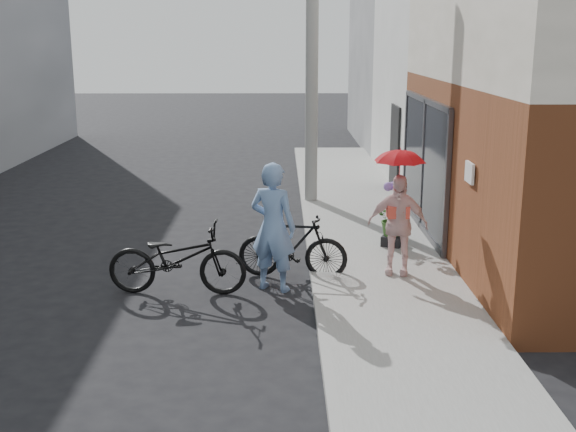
{
  "coord_description": "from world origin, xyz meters",
  "views": [
    {
      "loc": [
        0.42,
        -10.09,
        3.73
      ],
      "look_at": [
        0.52,
        0.5,
        1.1
      ],
      "focal_mm": 45.0,
      "sensor_mm": 36.0,
      "label": 1
    }
  ],
  "objects_px": {
    "officer": "(273,227)",
    "bike_left": "(177,259)",
    "kimono_woman": "(397,225)",
    "utility_pole": "(312,48)",
    "planter": "(392,240)",
    "bike_right": "(293,246)"
  },
  "relations": [
    {
      "from": "kimono_woman",
      "to": "bike_right",
      "type": "bearing_deg",
      "value": -171.6
    },
    {
      "from": "bike_right",
      "to": "planter",
      "type": "bearing_deg",
      "value": -43.15
    },
    {
      "from": "kimono_woman",
      "to": "planter",
      "type": "bearing_deg",
      "value": 97.2
    },
    {
      "from": "utility_pole",
      "to": "kimono_woman",
      "type": "bearing_deg",
      "value": -78.05
    },
    {
      "from": "officer",
      "to": "bike_left",
      "type": "xyz_separation_m",
      "value": [
        -1.42,
        -0.16,
        -0.44
      ]
    },
    {
      "from": "utility_pole",
      "to": "officer",
      "type": "distance_m",
      "value": 6.28
    },
    {
      "from": "officer",
      "to": "kimono_woman",
      "type": "xyz_separation_m",
      "value": [
        1.92,
        0.4,
        -0.07
      ]
    },
    {
      "from": "bike_left",
      "to": "bike_right",
      "type": "xyz_separation_m",
      "value": [
        1.73,
        0.71,
        -0.02
      ]
    },
    {
      "from": "kimono_woman",
      "to": "utility_pole",
      "type": "bearing_deg",
      "value": 115.68
    },
    {
      "from": "officer",
      "to": "planter",
      "type": "distance_m",
      "value": 2.97
    },
    {
      "from": "bike_left",
      "to": "kimono_woman",
      "type": "xyz_separation_m",
      "value": [
        3.35,
        0.56,
        0.37
      ]
    },
    {
      "from": "bike_left",
      "to": "bike_right",
      "type": "height_order",
      "value": "bike_left"
    },
    {
      "from": "officer",
      "to": "bike_left",
      "type": "height_order",
      "value": "officer"
    },
    {
      "from": "officer",
      "to": "kimono_woman",
      "type": "distance_m",
      "value": 1.97
    },
    {
      "from": "bike_left",
      "to": "kimono_woman",
      "type": "distance_m",
      "value": 3.41
    },
    {
      "from": "officer",
      "to": "utility_pole",
      "type": "bearing_deg",
      "value": -73.98
    },
    {
      "from": "kimono_woman",
      "to": "planter",
      "type": "relative_size",
      "value": 4.62
    },
    {
      "from": "utility_pole",
      "to": "planter",
      "type": "xyz_separation_m",
      "value": [
        1.3,
        -3.74,
        -3.29
      ]
    },
    {
      "from": "bike_right",
      "to": "utility_pole",
      "type": "bearing_deg",
      "value": 3.28
    },
    {
      "from": "utility_pole",
      "to": "bike_right",
      "type": "height_order",
      "value": "utility_pole"
    },
    {
      "from": "officer",
      "to": "kimono_woman",
      "type": "height_order",
      "value": "officer"
    },
    {
      "from": "utility_pole",
      "to": "bike_right",
      "type": "relative_size",
      "value": 4.02
    }
  ]
}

